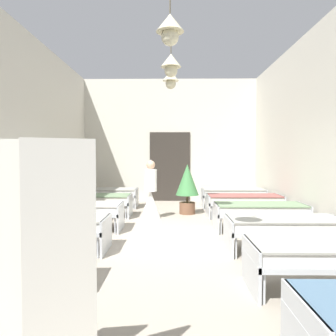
{
  "coord_description": "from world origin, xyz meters",
  "views": [
    {
      "loc": [
        0.08,
        -6.17,
        1.6
      ],
      "look_at": [
        0.0,
        0.41,
        1.34
      ],
      "focal_mm": 35.18,
      "sensor_mm": 36.0,
      "label": 1
    }
  ],
  "objects_px": {
    "bed_left_row_5": "(106,193)",
    "bed_left_row_3": "(77,210)",
    "nurse_near_aisle": "(151,198)",
    "bed_right_row_2": "(285,226)",
    "bed_left_row_4": "(94,200)",
    "bed_left_row_2": "(50,225)",
    "potted_plant": "(187,184)",
    "bed_right_row_4": "(244,200)",
    "bed_right_row_3": "(260,210)",
    "bed_right_row_5": "(233,193)",
    "bed_right_row_1": "(330,254)",
    "bed_left_row_1": "(2,253)"
  },
  "relations": [
    {
      "from": "bed_left_row_3",
      "to": "bed_right_row_4",
      "type": "relative_size",
      "value": 1.0
    },
    {
      "from": "bed_right_row_1",
      "to": "bed_right_row_2",
      "type": "relative_size",
      "value": 1.0
    },
    {
      "from": "bed_left_row_3",
      "to": "bed_left_row_4",
      "type": "distance_m",
      "value": 1.55
    },
    {
      "from": "bed_left_row_2",
      "to": "potted_plant",
      "type": "height_order",
      "value": "potted_plant"
    },
    {
      "from": "bed_left_row_3",
      "to": "bed_right_row_5",
      "type": "distance_m",
      "value": 4.97
    },
    {
      "from": "bed_left_row_5",
      "to": "nurse_near_aisle",
      "type": "bearing_deg",
      "value": -51.38
    },
    {
      "from": "bed_right_row_5",
      "to": "potted_plant",
      "type": "distance_m",
      "value": 1.87
    },
    {
      "from": "bed_left_row_5",
      "to": "bed_left_row_3",
      "type": "bearing_deg",
      "value": -90.0
    },
    {
      "from": "bed_right_row_1",
      "to": "bed_left_row_2",
      "type": "bearing_deg",
      "value": 158.26
    },
    {
      "from": "bed_left_row_2",
      "to": "bed_right_row_3",
      "type": "relative_size",
      "value": 1.0
    },
    {
      "from": "bed_right_row_2",
      "to": "bed_left_row_4",
      "type": "relative_size",
      "value": 1.0
    },
    {
      "from": "nurse_near_aisle",
      "to": "bed_left_row_1",
      "type": "bearing_deg",
      "value": 47.93
    },
    {
      "from": "bed_right_row_2",
      "to": "potted_plant",
      "type": "distance_m",
      "value": 3.83
    },
    {
      "from": "bed_left_row_2",
      "to": "bed_right_row_2",
      "type": "height_order",
      "value": "same"
    },
    {
      "from": "bed_left_row_2",
      "to": "bed_left_row_3",
      "type": "relative_size",
      "value": 1.0
    },
    {
      "from": "bed_right_row_2",
      "to": "bed_left_row_5",
      "type": "xyz_separation_m",
      "value": [
        -3.88,
        4.65,
        0.0
      ]
    },
    {
      "from": "nurse_near_aisle",
      "to": "bed_left_row_2",
      "type": "bearing_deg",
      "value": 38.74
    },
    {
      "from": "bed_left_row_2",
      "to": "bed_left_row_3",
      "type": "height_order",
      "value": "same"
    },
    {
      "from": "bed_left_row_3",
      "to": "potted_plant",
      "type": "bearing_deg",
      "value": 39.06
    },
    {
      "from": "bed_right_row_1",
      "to": "bed_right_row_3",
      "type": "height_order",
      "value": "same"
    },
    {
      "from": "bed_left_row_2",
      "to": "potted_plant",
      "type": "relative_size",
      "value": 1.4
    },
    {
      "from": "bed_left_row_3",
      "to": "bed_right_row_4",
      "type": "distance_m",
      "value": 4.18
    },
    {
      "from": "bed_left_row_3",
      "to": "potted_plant",
      "type": "relative_size",
      "value": 1.4
    },
    {
      "from": "potted_plant",
      "to": "bed_left_row_2",
      "type": "bearing_deg",
      "value": -124.64
    },
    {
      "from": "bed_right_row_3",
      "to": "nurse_near_aisle",
      "type": "bearing_deg",
      "value": 152.76
    },
    {
      "from": "bed_left_row_2",
      "to": "bed_right_row_5",
      "type": "height_order",
      "value": "same"
    },
    {
      "from": "bed_left_row_2",
      "to": "bed_right_row_4",
      "type": "xyz_separation_m",
      "value": [
        3.88,
        3.1,
        0.0
      ]
    },
    {
      "from": "bed_left_row_4",
      "to": "bed_left_row_5",
      "type": "relative_size",
      "value": 1.0
    },
    {
      "from": "bed_left_row_2",
      "to": "bed_left_row_3",
      "type": "distance_m",
      "value": 1.55
    },
    {
      "from": "bed_right_row_4",
      "to": "potted_plant",
      "type": "xyz_separation_m",
      "value": [
        -1.45,
        0.43,
        0.38
      ]
    },
    {
      "from": "bed_right_row_3",
      "to": "bed_right_row_5",
      "type": "bearing_deg",
      "value": 90.0
    },
    {
      "from": "bed_right_row_3",
      "to": "bed_left_row_5",
      "type": "height_order",
      "value": "same"
    },
    {
      "from": "bed_left_row_3",
      "to": "bed_right_row_3",
      "type": "height_order",
      "value": "same"
    },
    {
      "from": "bed_right_row_3",
      "to": "potted_plant",
      "type": "distance_m",
      "value": 2.48
    },
    {
      "from": "bed_left_row_5",
      "to": "bed_left_row_2",
      "type": "bearing_deg",
      "value": -90.0
    },
    {
      "from": "bed_left_row_4",
      "to": "nurse_near_aisle",
      "type": "height_order",
      "value": "nurse_near_aisle"
    },
    {
      "from": "bed_right_row_3",
      "to": "bed_right_row_4",
      "type": "relative_size",
      "value": 1.0
    },
    {
      "from": "bed_right_row_2",
      "to": "potted_plant",
      "type": "height_order",
      "value": "potted_plant"
    },
    {
      "from": "bed_left_row_1",
      "to": "potted_plant",
      "type": "relative_size",
      "value": 1.4
    },
    {
      "from": "bed_right_row_4",
      "to": "potted_plant",
      "type": "height_order",
      "value": "potted_plant"
    },
    {
      "from": "bed_left_row_3",
      "to": "bed_left_row_4",
      "type": "relative_size",
      "value": 1.0
    },
    {
      "from": "bed_right_row_4",
      "to": "nurse_near_aisle",
      "type": "relative_size",
      "value": 1.28
    },
    {
      "from": "bed_right_row_5",
      "to": "bed_right_row_3",
      "type": "bearing_deg",
      "value": -90.0
    },
    {
      "from": "bed_right_row_2",
      "to": "nurse_near_aisle",
      "type": "relative_size",
      "value": 1.28
    },
    {
      "from": "bed_left_row_3",
      "to": "bed_right_row_5",
      "type": "relative_size",
      "value": 1.0
    },
    {
      "from": "nurse_near_aisle",
      "to": "bed_right_row_1",
      "type": "bearing_deg",
      "value": 95.86
    },
    {
      "from": "bed_left_row_1",
      "to": "bed_left_row_5",
      "type": "height_order",
      "value": "same"
    },
    {
      "from": "bed_right_row_2",
      "to": "bed_left_row_5",
      "type": "distance_m",
      "value": 6.06
    },
    {
      "from": "bed_left_row_1",
      "to": "bed_right_row_5",
      "type": "distance_m",
      "value": 7.31
    },
    {
      "from": "bed_left_row_1",
      "to": "bed_right_row_2",
      "type": "relative_size",
      "value": 1.0
    }
  ]
}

